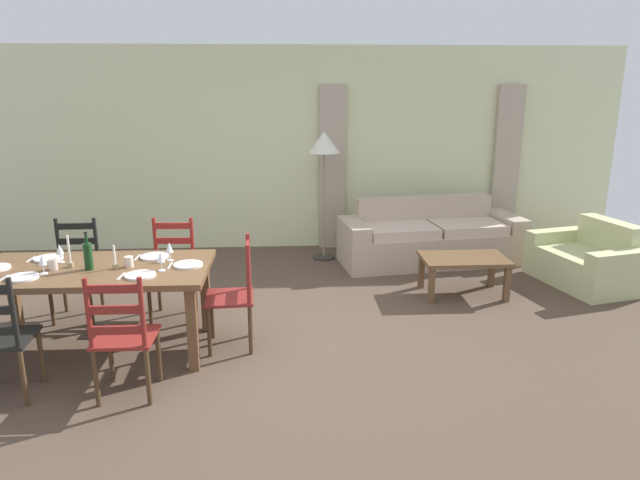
{
  "coord_description": "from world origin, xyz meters",
  "views": [
    {
      "loc": [
        0.25,
        -4.48,
        2.21
      ],
      "look_at": [
        0.55,
        0.8,
        0.75
      ],
      "focal_mm": 31.87,
      "sensor_mm": 36.0,
      "label": 1
    }
  ],
  "objects_px": {
    "wine_glass_near_right": "(161,258)",
    "standing_lamp": "(324,150)",
    "dining_chair_near_right": "(123,337)",
    "wine_bottle": "(88,256)",
    "dining_chair_far_right": "(173,269)",
    "coffee_cup_secondary": "(53,264)",
    "dining_chair_head_east": "(236,294)",
    "armchair_upholstered": "(590,262)",
    "dining_table": "(94,277)",
    "wine_glass_far_left": "(60,250)",
    "coffee_table": "(464,263)",
    "dining_chair_far_left": "(76,270)",
    "couch": "(429,239)",
    "wine_glass_near_left": "(42,261)",
    "coffee_cup_primary": "(129,262)",
    "wine_glass_far_right": "(169,248)"
  },
  "relations": [
    {
      "from": "wine_glass_far_right",
      "to": "couch",
      "type": "bearing_deg",
      "value": 38.32
    },
    {
      "from": "dining_chair_near_right",
      "to": "wine_glass_near_left",
      "type": "distance_m",
      "value": 1.06
    },
    {
      "from": "dining_chair_near_right",
      "to": "dining_chair_far_right",
      "type": "relative_size",
      "value": 1.0
    },
    {
      "from": "dining_table",
      "to": "armchair_upholstered",
      "type": "distance_m",
      "value": 5.26
    },
    {
      "from": "dining_chair_head_east",
      "to": "coffee_table",
      "type": "bearing_deg",
      "value": 25.64
    },
    {
      "from": "dining_chair_near_right",
      "to": "wine_bottle",
      "type": "bearing_deg",
      "value": 121.48
    },
    {
      "from": "dining_table",
      "to": "wine_glass_far_left",
      "type": "height_order",
      "value": "wine_glass_far_left"
    },
    {
      "from": "wine_glass_far_right",
      "to": "coffee_cup_secondary",
      "type": "xyz_separation_m",
      "value": [
        -0.9,
        -0.18,
        -0.07
      ]
    },
    {
      "from": "coffee_table",
      "to": "armchair_upholstered",
      "type": "height_order",
      "value": "armchair_upholstered"
    },
    {
      "from": "armchair_upholstered",
      "to": "dining_table",
      "type": "bearing_deg",
      "value": -164.24
    },
    {
      "from": "wine_glass_far_left",
      "to": "couch",
      "type": "height_order",
      "value": "wine_glass_far_left"
    },
    {
      "from": "dining_chair_head_east",
      "to": "coffee_cup_secondary",
      "type": "relative_size",
      "value": 10.67
    },
    {
      "from": "standing_lamp",
      "to": "dining_chair_far_left",
      "type": "bearing_deg",
      "value": -144.93
    },
    {
      "from": "dining_table",
      "to": "standing_lamp",
      "type": "height_order",
      "value": "standing_lamp"
    },
    {
      "from": "coffee_table",
      "to": "dining_chair_far_left",
      "type": "bearing_deg",
      "value": -174.67
    },
    {
      "from": "dining_chair_head_east",
      "to": "wine_glass_far_left",
      "type": "bearing_deg",
      "value": 175.37
    },
    {
      "from": "dining_chair_far_right",
      "to": "wine_glass_near_right",
      "type": "distance_m",
      "value": 0.96
    },
    {
      "from": "couch",
      "to": "dining_chair_far_right",
      "type": "bearing_deg",
      "value": -151.07
    },
    {
      "from": "couch",
      "to": "wine_glass_far_right",
      "type": "bearing_deg",
      "value": -141.68
    },
    {
      "from": "couch",
      "to": "coffee_table",
      "type": "xyz_separation_m",
      "value": [
        0.07,
        -1.21,
        0.06
      ]
    },
    {
      "from": "dining_table",
      "to": "coffee_cup_secondary",
      "type": "distance_m",
      "value": 0.33
    },
    {
      "from": "armchair_upholstered",
      "to": "coffee_table",
      "type": "bearing_deg",
      "value": -170.27
    },
    {
      "from": "couch",
      "to": "coffee_cup_secondary",
      "type": "bearing_deg",
      "value": -147.06
    },
    {
      "from": "dining_chair_far_right",
      "to": "dining_chair_near_right",
      "type": "bearing_deg",
      "value": -92.15
    },
    {
      "from": "wine_bottle",
      "to": "standing_lamp",
      "type": "bearing_deg",
      "value": 51.39
    },
    {
      "from": "armchair_upholstered",
      "to": "standing_lamp",
      "type": "relative_size",
      "value": 0.8
    },
    {
      "from": "wine_glass_near_left",
      "to": "couch",
      "type": "relative_size",
      "value": 0.07
    },
    {
      "from": "dining_chair_far_left",
      "to": "coffee_table",
      "type": "relative_size",
      "value": 1.07
    },
    {
      "from": "dining_chair_far_right",
      "to": "coffee_cup_secondary",
      "type": "bearing_deg",
      "value": -134.92
    },
    {
      "from": "wine_glass_near_left",
      "to": "dining_chair_far_right",
      "type": "bearing_deg",
      "value": 47.69
    },
    {
      "from": "dining_table",
      "to": "couch",
      "type": "distance_m",
      "value": 4.18
    },
    {
      "from": "wine_glass_far_left",
      "to": "wine_glass_far_right",
      "type": "relative_size",
      "value": 1.0
    },
    {
      "from": "wine_glass_near_left",
      "to": "coffee_cup_secondary",
      "type": "bearing_deg",
      "value": 73.84
    },
    {
      "from": "coffee_cup_primary",
      "to": "coffee_cup_secondary",
      "type": "xyz_separation_m",
      "value": [
        -0.6,
        -0.03,
        0.0
      ]
    },
    {
      "from": "dining_table",
      "to": "armchair_upholstered",
      "type": "relative_size",
      "value": 1.44
    },
    {
      "from": "dining_table",
      "to": "wine_glass_far_left",
      "type": "bearing_deg",
      "value": 153.22
    },
    {
      "from": "wine_glass_near_left",
      "to": "coffee_cup_primary",
      "type": "distance_m",
      "value": 0.65
    },
    {
      "from": "dining_chair_head_east",
      "to": "wine_glass_far_right",
      "type": "bearing_deg",
      "value": 168.75
    },
    {
      "from": "dining_table",
      "to": "dining_chair_head_east",
      "type": "xyz_separation_m",
      "value": [
        1.16,
        0.04,
        -0.19
      ]
    },
    {
      "from": "wine_glass_far_right",
      "to": "standing_lamp",
      "type": "relative_size",
      "value": 0.1
    },
    {
      "from": "wine_glass_near_left",
      "to": "wine_glass_far_right",
      "type": "height_order",
      "value": "same"
    },
    {
      "from": "dining_chair_far_right",
      "to": "wine_bottle",
      "type": "relative_size",
      "value": 3.04
    },
    {
      "from": "coffee_cup_primary",
      "to": "couch",
      "type": "relative_size",
      "value": 0.04
    },
    {
      "from": "wine_glass_near_right",
      "to": "standing_lamp",
      "type": "relative_size",
      "value": 0.1
    },
    {
      "from": "wine_glass_near_right",
      "to": "wine_glass_far_right",
      "type": "height_order",
      "value": "same"
    },
    {
      "from": "dining_chair_far_right",
      "to": "wine_glass_near_left",
      "type": "relative_size",
      "value": 5.96
    },
    {
      "from": "dining_chair_head_east",
      "to": "wine_bottle",
      "type": "bearing_deg",
      "value": -175.62
    },
    {
      "from": "wine_bottle",
      "to": "wine_glass_near_right",
      "type": "distance_m",
      "value": 0.6
    },
    {
      "from": "wine_glass_far_left",
      "to": "coffee_cup_secondary",
      "type": "height_order",
      "value": "wine_glass_far_left"
    },
    {
      "from": "standing_lamp",
      "to": "dining_chair_far_right",
      "type": "bearing_deg",
      "value": -131.36
    }
  ]
}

